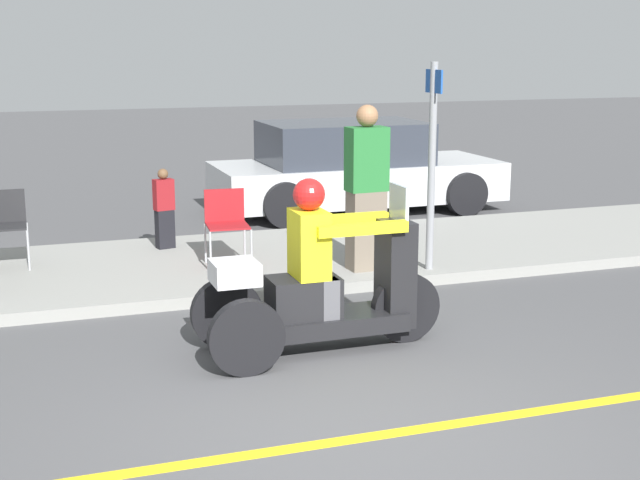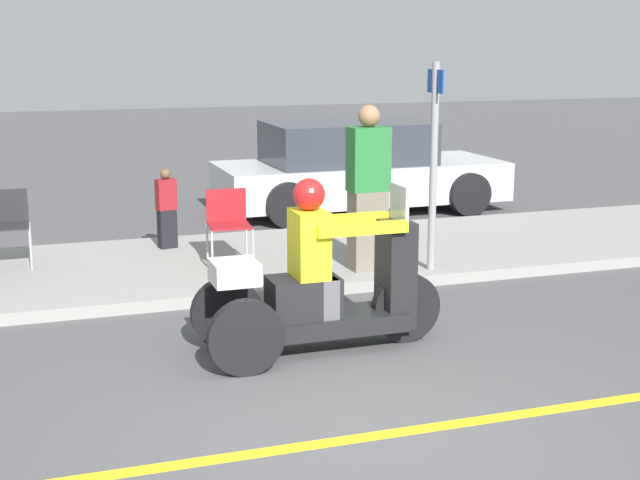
% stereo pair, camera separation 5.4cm
% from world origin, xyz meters
% --- Properties ---
extents(ground_plane, '(60.00, 60.00, 0.00)m').
position_xyz_m(ground_plane, '(0.00, 0.00, 0.00)').
color(ground_plane, '#4C4C4F').
extents(lane_stripe, '(24.00, 0.12, 0.01)m').
position_xyz_m(lane_stripe, '(0.26, 0.00, 0.00)').
color(lane_stripe, gold).
rests_on(lane_stripe, ground).
extents(sidewalk_strip, '(28.00, 2.80, 0.12)m').
position_xyz_m(sidewalk_strip, '(0.00, 4.60, 0.06)').
color(sidewalk_strip, gray).
rests_on(sidewalk_strip, ground).
extents(motorcycle_trike, '(2.09, 0.77, 1.46)m').
position_xyz_m(motorcycle_trike, '(0.27, 1.68, 0.52)').
color(motorcycle_trike, black).
rests_on(motorcycle_trike, ground).
extents(spectator_near_curb, '(0.25, 0.18, 0.95)m').
position_xyz_m(spectator_near_curb, '(-0.41, 5.38, 0.58)').
color(spectator_near_curb, black).
rests_on(spectator_near_curb, sidewalk_strip).
extents(spectator_with_child, '(0.43, 0.28, 1.76)m').
position_xyz_m(spectator_with_child, '(1.47, 3.67, 0.97)').
color(spectator_with_child, '#726656').
rests_on(spectator_with_child, sidewalk_strip).
extents(folding_chair_curbside, '(0.47, 0.47, 0.82)m').
position_xyz_m(folding_chair_curbside, '(-2.19, 5.10, 0.62)').
color(folding_chair_curbside, '#A5A8AD').
rests_on(folding_chair_curbside, sidewalk_strip).
extents(folding_chair_set_back, '(0.50, 0.50, 0.82)m').
position_xyz_m(folding_chair_set_back, '(0.10, 4.38, 0.62)').
color(folding_chair_set_back, '#A5A8AD').
rests_on(folding_chair_set_back, sidewalk_strip).
extents(parked_car_lot_right, '(4.29, 1.95, 1.35)m').
position_xyz_m(parked_car_lot_right, '(2.77, 7.48, 0.65)').
color(parked_car_lot_right, silver).
rests_on(parked_car_lot_right, ground).
extents(street_sign, '(0.08, 0.36, 2.20)m').
position_xyz_m(street_sign, '(2.12, 3.45, 1.32)').
color(street_sign, gray).
rests_on(street_sign, sidewalk_strip).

